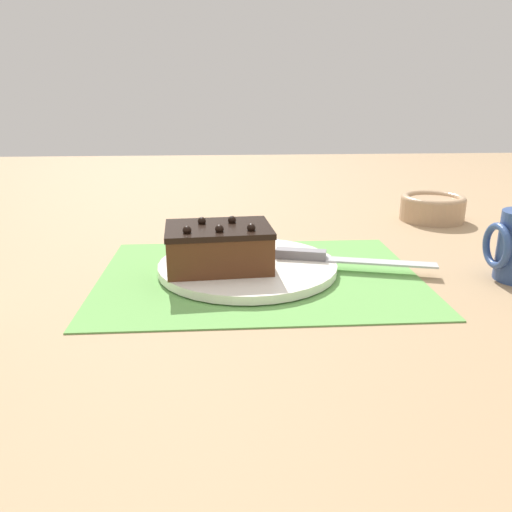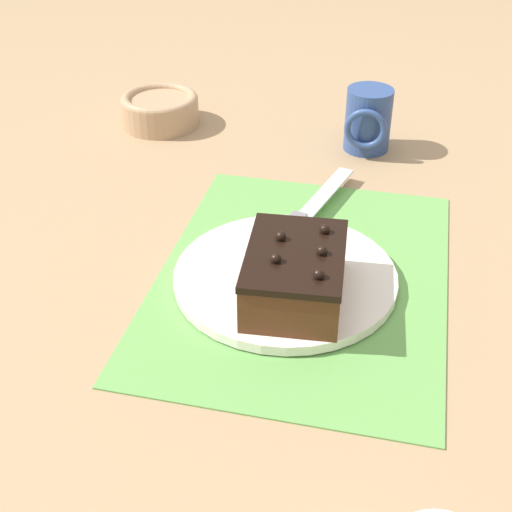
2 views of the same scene
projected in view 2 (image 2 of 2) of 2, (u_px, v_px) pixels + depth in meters
ground_plane at (302, 278)px, 0.86m from camera, size 3.00×3.00×0.00m
placemat_woven at (302, 277)px, 0.86m from camera, size 0.46×0.34×0.00m
cake_plate at (285, 277)px, 0.84m from camera, size 0.26×0.26×0.01m
chocolate_cake at (299, 274)px, 0.78m from camera, size 0.16×0.12×0.07m
serving_knife at (301, 217)px, 0.93m from camera, size 0.23×0.08×0.01m
small_bowl at (160, 109)px, 1.21m from camera, size 0.13×0.13×0.05m
coffee_mug at (368, 120)px, 1.12m from camera, size 0.08×0.07×0.10m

